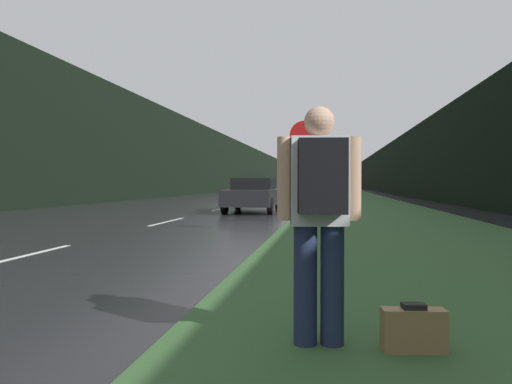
{
  "coord_description": "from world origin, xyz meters",
  "views": [
    {
      "loc": [
        5.04,
        -1.6,
        1.23
      ],
      "look_at": [
        2.56,
        13.81,
        0.91
      ],
      "focal_mm": 32.0,
      "sensor_mm": 36.0,
      "label": 1
    }
  ],
  "objects_px": {
    "stop_sign": "(304,165)",
    "car_passing_near": "(253,195)",
    "hitchhiker_with_backpack": "(320,210)",
    "delivery_truck": "(288,179)",
    "suitcase": "(414,331)",
    "car_passing_far": "(292,188)"
  },
  "relations": [
    {
      "from": "stop_sign",
      "to": "car_passing_near",
      "type": "xyz_separation_m",
      "value": [
        -2.57,
        8.11,
        -0.92
      ]
    },
    {
      "from": "car_passing_near",
      "to": "suitcase",
      "type": "bearing_deg",
      "value": 103.67
    },
    {
      "from": "delivery_truck",
      "to": "car_passing_far",
      "type": "bearing_deg",
      "value": -84.35
    },
    {
      "from": "car_passing_near",
      "to": "delivery_truck",
      "type": "height_order",
      "value": "delivery_truck"
    },
    {
      "from": "car_passing_near",
      "to": "car_passing_far",
      "type": "distance_m",
      "value": 19.92
    },
    {
      "from": "suitcase",
      "to": "delivery_truck",
      "type": "relative_size",
      "value": 0.06
    },
    {
      "from": "car_passing_far",
      "to": "suitcase",
      "type": "bearing_deg",
      "value": 96.07
    },
    {
      "from": "car_passing_near",
      "to": "car_passing_far",
      "type": "height_order",
      "value": "car_passing_far"
    },
    {
      "from": "suitcase",
      "to": "delivery_truck",
      "type": "height_order",
      "value": "delivery_truck"
    },
    {
      "from": "suitcase",
      "to": "car_passing_far",
      "type": "height_order",
      "value": "car_passing_far"
    },
    {
      "from": "hitchhiker_with_backpack",
      "to": "car_passing_far",
      "type": "relative_size",
      "value": 0.39
    },
    {
      "from": "stop_sign",
      "to": "delivery_truck",
      "type": "xyz_separation_m",
      "value": [
        -6.32,
        65.92,
        0.17
      ]
    },
    {
      "from": "hitchhiker_with_backpack",
      "to": "delivery_truck",
      "type": "xyz_separation_m",
      "value": [
        -6.85,
        73.3,
        0.79
      ]
    },
    {
      "from": "stop_sign",
      "to": "delivery_truck",
      "type": "bearing_deg",
      "value": 95.48
    },
    {
      "from": "stop_sign",
      "to": "car_passing_far",
      "type": "distance_m",
      "value": 28.16
    },
    {
      "from": "suitcase",
      "to": "stop_sign",
      "type": "bearing_deg",
      "value": 91.67
    },
    {
      "from": "delivery_truck",
      "to": "hitchhiker_with_backpack",
      "type": "bearing_deg",
      "value": -84.66
    },
    {
      "from": "hitchhiker_with_backpack",
      "to": "stop_sign",
      "type": "bearing_deg",
      "value": 86.55
    },
    {
      "from": "hitchhiker_with_backpack",
      "to": "car_passing_near",
      "type": "bearing_deg",
      "value": 93.78
    },
    {
      "from": "hitchhiker_with_backpack",
      "to": "car_passing_near",
      "type": "relative_size",
      "value": 0.42
    },
    {
      "from": "car_passing_near",
      "to": "car_passing_far",
      "type": "relative_size",
      "value": 0.94
    },
    {
      "from": "hitchhiker_with_backpack",
      "to": "car_passing_far",
      "type": "distance_m",
      "value": 35.55
    }
  ]
}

